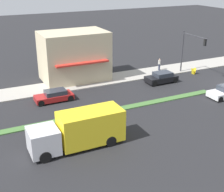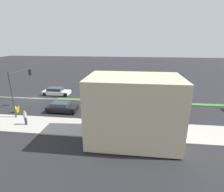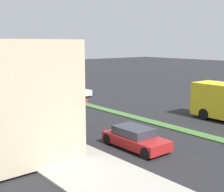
{
  "view_description": "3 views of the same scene",
  "coord_description": "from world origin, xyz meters",
  "px_view_note": "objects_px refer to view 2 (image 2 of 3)",
  "views": [
    {
      "loc": [
        -25.7,
        28.71,
        13.07
      ],
      "look_at": [
        0.67,
        15.96,
        1.3
      ],
      "focal_mm": 50.0,
      "sensor_mm": 36.0,
      "label": 1
    },
    {
      "loc": [
        25.75,
        16.21,
        9.13
      ],
      "look_at": [
        1.21,
        13.2,
        1.28
      ],
      "focal_mm": 28.0,
      "sensor_mm": 36.0,
      "label": 2
    },
    {
      "loc": [
        17.05,
        33.27,
        6.04
      ],
      "look_at": [
        1.09,
        13.91,
        1.73
      ],
      "focal_mm": 50.0,
      "sensor_mm": 36.0,
      "label": 3
    }
  ],
  "objects_px": {
    "traffic_signal_main": "(18,85)",
    "warning_aframe_sign": "(17,110)",
    "van_white": "(56,92)",
    "suv_black": "(62,107)",
    "pedestrian": "(25,117)",
    "delivery_truck": "(163,86)",
    "hatchback_red": "(169,113)"
  },
  "relations": [
    {
      "from": "hatchback_red",
      "to": "traffic_signal_main",
      "type": "bearing_deg",
      "value": -86.57
    },
    {
      "from": "traffic_signal_main",
      "to": "pedestrian",
      "type": "bearing_deg",
      "value": 37.7
    },
    {
      "from": "suv_black",
      "to": "van_white",
      "type": "distance_m",
      "value": 8.23
    },
    {
      "from": "warning_aframe_sign",
      "to": "delivery_truck",
      "type": "height_order",
      "value": "delivery_truck"
    },
    {
      "from": "delivery_truck",
      "to": "suv_black",
      "type": "distance_m",
      "value": 17.66
    },
    {
      "from": "hatchback_red",
      "to": "van_white",
      "type": "bearing_deg",
      "value": -112.02
    },
    {
      "from": "warning_aframe_sign",
      "to": "van_white",
      "type": "relative_size",
      "value": 0.18
    },
    {
      "from": "suv_black",
      "to": "van_white",
      "type": "bearing_deg",
      "value": -150.98
    },
    {
      "from": "traffic_signal_main",
      "to": "pedestrian",
      "type": "distance_m",
      "value": 4.93
    },
    {
      "from": "suv_black",
      "to": "delivery_truck",
      "type": "bearing_deg",
      "value": 124.54
    },
    {
      "from": "delivery_truck",
      "to": "hatchback_red",
      "type": "distance_m",
      "value": 10.06
    },
    {
      "from": "warning_aframe_sign",
      "to": "van_white",
      "type": "distance_m",
      "value": 8.39
    },
    {
      "from": "warning_aframe_sign",
      "to": "hatchback_red",
      "type": "distance_m",
      "value": 19.72
    },
    {
      "from": "traffic_signal_main",
      "to": "warning_aframe_sign",
      "type": "xyz_separation_m",
      "value": [
        -0.15,
        -0.94,
        -3.47
      ]
    },
    {
      "from": "traffic_signal_main",
      "to": "delivery_truck",
      "type": "xyz_separation_m",
      "value": [
        -11.12,
        19.47,
        -2.43
      ]
    },
    {
      "from": "delivery_truck",
      "to": "van_white",
      "type": "height_order",
      "value": "delivery_truck"
    },
    {
      "from": "traffic_signal_main",
      "to": "van_white",
      "type": "distance_m",
      "value": 8.99
    },
    {
      "from": "traffic_signal_main",
      "to": "delivery_truck",
      "type": "bearing_deg",
      "value": 119.74
    },
    {
      "from": "traffic_signal_main",
      "to": "delivery_truck",
      "type": "height_order",
      "value": "traffic_signal_main"
    },
    {
      "from": "warning_aframe_sign",
      "to": "suv_black",
      "type": "distance_m",
      "value": 5.97
    },
    {
      "from": "hatchback_red",
      "to": "suv_black",
      "type": "height_order",
      "value": "suv_black"
    },
    {
      "from": "delivery_truck",
      "to": "hatchback_red",
      "type": "height_order",
      "value": "delivery_truck"
    },
    {
      "from": "pedestrian",
      "to": "van_white",
      "type": "height_order",
      "value": "pedestrian"
    },
    {
      "from": "hatchback_red",
      "to": "pedestrian",
      "type": "bearing_deg",
      "value": -75.33
    },
    {
      "from": "traffic_signal_main",
      "to": "hatchback_red",
      "type": "relative_size",
      "value": 1.38
    },
    {
      "from": "delivery_truck",
      "to": "suv_black",
      "type": "relative_size",
      "value": 1.89
    },
    {
      "from": "traffic_signal_main",
      "to": "hatchback_red",
      "type": "height_order",
      "value": "traffic_signal_main"
    },
    {
      "from": "delivery_truck",
      "to": "van_white",
      "type": "xyz_separation_m",
      "value": [
        2.8,
        -18.52,
        -0.83
      ]
    },
    {
      "from": "pedestrian",
      "to": "delivery_truck",
      "type": "bearing_deg",
      "value": 129.95
    },
    {
      "from": "traffic_signal_main",
      "to": "warning_aframe_sign",
      "type": "relative_size",
      "value": 6.69
    },
    {
      "from": "warning_aframe_sign",
      "to": "van_white",
      "type": "bearing_deg",
      "value": 166.95
    },
    {
      "from": "pedestrian",
      "to": "delivery_truck",
      "type": "height_order",
      "value": "delivery_truck"
    }
  ]
}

